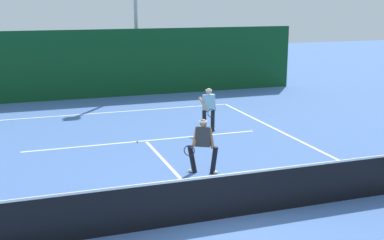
# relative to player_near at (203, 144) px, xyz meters

# --- Properties ---
(ground_plane) EXTENTS (80.00, 80.00, 0.00)m
(ground_plane) POSITION_rel_player_near_xyz_m (-0.71, -2.90, -0.83)
(ground_plane) COLOR #4569AB
(court_line_baseline_far) EXTENTS (9.81, 0.10, 0.01)m
(court_line_baseline_far) POSITION_rel_player_near_xyz_m (-0.71, 8.41, -0.83)
(court_line_baseline_far) COLOR white
(court_line_baseline_far) RESTS_ON ground_plane
(court_line_service) EXTENTS (7.99, 0.10, 0.01)m
(court_line_service) POSITION_rel_player_near_xyz_m (-0.71, 3.66, -0.83)
(court_line_service) COLOR white
(court_line_service) RESTS_ON ground_plane
(court_line_centre) EXTENTS (0.10, 6.40, 0.01)m
(court_line_centre) POSITION_rel_player_near_xyz_m (-0.71, 0.30, -0.83)
(court_line_centre) COLOR white
(court_line_centre) RESTS_ON ground_plane
(tennis_net) EXTENTS (10.75, 0.09, 1.06)m
(tennis_net) POSITION_rel_player_near_xyz_m (-0.71, -2.90, -0.31)
(tennis_net) COLOR #1E4723
(tennis_net) RESTS_ON ground_plane
(player_near) EXTENTS (1.06, 0.82, 1.52)m
(player_near) POSITION_rel_player_near_xyz_m (0.00, 0.00, 0.00)
(player_near) COLOR black
(player_near) RESTS_ON ground_plane
(player_far) EXTENTS (0.64, 0.91, 1.59)m
(player_far) POSITION_rel_player_near_xyz_m (1.73, 4.07, 0.04)
(player_far) COLOR black
(player_far) RESTS_ON ground_plane
(tennis_ball) EXTENTS (0.07, 0.07, 0.07)m
(tennis_ball) POSITION_rel_player_near_xyz_m (-1.01, 3.53, -0.80)
(tennis_ball) COLOR #D1E033
(tennis_ball) RESTS_ON ground_plane
(back_fence_windscreen) EXTENTS (19.98, 0.12, 3.28)m
(back_fence_windscreen) POSITION_rel_player_near_xyz_m (-0.71, 11.88, 0.81)
(back_fence_windscreen) COLOR #0F411E
(back_fence_windscreen) RESTS_ON ground_plane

